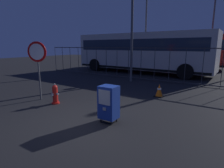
{
  "coord_description": "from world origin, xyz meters",
  "views": [
    {
      "loc": [
        3.36,
        -3.53,
        2.06
      ],
      "look_at": [
        0.3,
        1.2,
        0.9
      ],
      "focal_mm": 29.64,
      "sensor_mm": 36.0,
      "label": 1
    }
  ],
  "objects_px": {
    "fire_hydrant": "(55,94)",
    "street_light_near_right": "(213,21)",
    "newspaper_box_primary": "(109,102)",
    "bus_near": "(141,51)",
    "bus_far": "(164,50)",
    "traffic_cone": "(159,91)",
    "street_light_far_left": "(132,10)",
    "stop_sign": "(38,59)",
    "street_light_far_right": "(146,13)"
  },
  "relations": [
    {
      "from": "fire_hydrant",
      "to": "street_light_near_right",
      "type": "xyz_separation_m",
      "value": [
        3.43,
        15.17,
        3.92
      ]
    },
    {
      "from": "newspaper_box_primary",
      "to": "bus_near",
      "type": "xyz_separation_m",
      "value": [
        -3.31,
        9.45,
        1.14
      ]
    },
    {
      "from": "newspaper_box_primary",
      "to": "bus_far",
      "type": "distance_m",
      "value": 14.45
    },
    {
      "from": "traffic_cone",
      "to": "street_light_far_left",
      "type": "height_order",
      "value": "street_light_far_left"
    },
    {
      "from": "fire_hydrant",
      "to": "stop_sign",
      "type": "height_order",
      "value": "stop_sign"
    },
    {
      "from": "newspaper_box_primary",
      "to": "bus_near",
      "type": "height_order",
      "value": "bus_near"
    },
    {
      "from": "fire_hydrant",
      "to": "stop_sign",
      "type": "bearing_deg",
      "value": 177.76
    },
    {
      "from": "bus_near",
      "to": "bus_far",
      "type": "height_order",
      "value": "same"
    },
    {
      "from": "newspaper_box_primary",
      "to": "street_light_near_right",
      "type": "relative_size",
      "value": 0.14
    },
    {
      "from": "traffic_cone",
      "to": "bus_near",
      "type": "xyz_separation_m",
      "value": [
        -3.6,
        6.14,
        1.45
      ]
    },
    {
      "from": "newspaper_box_primary",
      "to": "stop_sign",
      "type": "height_order",
      "value": "stop_sign"
    },
    {
      "from": "fire_hydrant",
      "to": "street_light_near_right",
      "type": "height_order",
      "value": "street_light_near_right"
    },
    {
      "from": "stop_sign",
      "to": "bus_near",
      "type": "relative_size",
      "value": 0.21
    },
    {
      "from": "fire_hydrant",
      "to": "traffic_cone",
      "type": "bearing_deg",
      "value": 46.26
    },
    {
      "from": "street_light_near_right",
      "to": "street_light_far_right",
      "type": "relative_size",
      "value": 0.85
    },
    {
      "from": "fire_hydrant",
      "to": "bus_far",
      "type": "height_order",
      "value": "bus_far"
    },
    {
      "from": "traffic_cone",
      "to": "fire_hydrant",
      "type": "bearing_deg",
      "value": -133.74
    },
    {
      "from": "traffic_cone",
      "to": "street_light_far_left",
      "type": "bearing_deg",
      "value": 136.51
    },
    {
      "from": "traffic_cone",
      "to": "street_light_near_right",
      "type": "bearing_deg",
      "value": 87.25
    },
    {
      "from": "traffic_cone",
      "to": "bus_far",
      "type": "height_order",
      "value": "bus_far"
    },
    {
      "from": "stop_sign",
      "to": "bus_near",
      "type": "height_order",
      "value": "bus_near"
    },
    {
      "from": "fire_hydrant",
      "to": "street_light_near_right",
      "type": "distance_m",
      "value": 16.04
    },
    {
      "from": "bus_far",
      "to": "street_light_near_right",
      "type": "distance_m",
      "value": 4.82
    },
    {
      "from": "bus_near",
      "to": "street_light_far_left",
      "type": "distance_m",
      "value": 4.5
    },
    {
      "from": "stop_sign",
      "to": "street_light_far_right",
      "type": "relative_size",
      "value": 0.25
    },
    {
      "from": "bus_far",
      "to": "street_light_far_left",
      "type": "height_order",
      "value": "street_light_far_left"
    },
    {
      "from": "newspaper_box_primary",
      "to": "traffic_cone",
      "type": "bearing_deg",
      "value": 85.06
    },
    {
      "from": "stop_sign",
      "to": "bus_far",
      "type": "relative_size",
      "value": 0.21
    },
    {
      "from": "street_light_far_left",
      "to": "street_light_far_right",
      "type": "height_order",
      "value": "street_light_far_right"
    },
    {
      "from": "street_light_near_right",
      "to": "newspaper_box_primary",
      "type": "bearing_deg",
      "value": -93.22
    },
    {
      "from": "bus_near",
      "to": "street_light_near_right",
      "type": "xyz_separation_m",
      "value": [
        4.18,
        6.06,
        2.56
      ]
    },
    {
      "from": "bus_far",
      "to": "street_light_far_right",
      "type": "height_order",
      "value": "street_light_far_right"
    },
    {
      "from": "street_light_far_left",
      "to": "street_light_far_right",
      "type": "bearing_deg",
      "value": 106.6
    },
    {
      "from": "street_light_far_right",
      "to": "bus_far",
      "type": "bearing_deg",
      "value": 52.97
    },
    {
      "from": "street_light_near_right",
      "to": "street_light_far_right",
      "type": "bearing_deg",
      "value": -148.72
    },
    {
      "from": "traffic_cone",
      "to": "stop_sign",
      "type": "bearing_deg",
      "value": -141.93
    },
    {
      "from": "newspaper_box_primary",
      "to": "traffic_cone",
      "type": "height_order",
      "value": "newspaper_box_primary"
    },
    {
      "from": "stop_sign",
      "to": "street_light_near_right",
      "type": "distance_m",
      "value": 15.97
    },
    {
      "from": "traffic_cone",
      "to": "bus_near",
      "type": "height_order",
      "value": "bus_near"
    },
    {
      "from": "street_light_far_left",
      "to": "traffic_cone",
      "type": "bearing_deg",
      "value": -43.49
    },
    {
      "from": "traffic_cone",
      "to": "street_light_far_right",
      "type": "xyz_separation_m",
      "value": [
        -4.54,
        9.08,
        4.7
      ]
    },
    {
      "from": "traffic_cone",
      "to": "bus_near",
      "type": "bearing_deg",
      "value": 120.36
    },
    {
      "from": "traffic_cone",
      "to": "bus_far",
      "type": "distance_m",
      "value": 11.36
    },
    {
      "from": "bus_near",
      "to": "street_light_far_left",
      "type": "height_order",
      "value": "street_light_far_left"
    },
    {
      "from": "stop_sign",
      "to": "street_light_far_left",
      "type": "height_order",
      "value": "street_light_far_left"
    },
    {
      "from": "newspaper_box_primary",
      "to": "stop_sign",
      "type": "relative_size",
      "value": 0.46
    },
    {
      "from": "newspaper_box_primary",
      "to": "street_light_far_right",
      "type": "bearing_deg",
      "value": 108.94
    },
    {
      "from": "fire_hydrant",
      "to": "traffic_cone",
      "type": "relative_size",
      "value": 1.41
    },
    {
      "from": "bus_far",
      "to": "traffic_cone",
      "type": "bearing_deg",
      "value": -78.2
    },
    {
      "from": "stop_sign",
      "to": "bus_near",
      "type": "xyz_separation_m",
      "value": [
        0.16,
        9.08,
        0.11
      ]
    }
  ]
}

